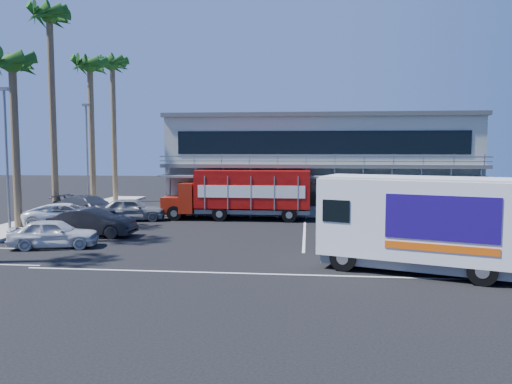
# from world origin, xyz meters

# --- Properties ---
(ground) EXTENTS (120.00, 120.00, 0.00)m
(ground) POSITION_xyz_m (0.00, 0.00, 0.00)
(ground) COLOR black
(ground) RESTS_ON ground
(building) EXTENTS (22.40, 12.00, 7.30)m
(building) POSITION_xyz_m (3.00, 14.94, 3.66)
(building) COLOR #A2A698
(building) RESTS_ON ground
(curb_strip) EXTENTS (3.00, 32.00, 0.16)m
(curb_strip) POSITION_xyz_m (-15.00, 6.00, 0.08)
(curb_strip) COLOR #A5A399
(curb_strip) RESTS_ON ground
(palm_c) EXTENTS (2.80, 2.80, 10.75)m
(palm_c) POSITION_xyz_m (-14.90, 3.00, 9.21)
(palm_c) COLOR brown
(palm_c) RESTS_ON ground
(palm_d) EXTENTS (2.80, 2.80, 14.75)m
(palm_d) POSITION_xyz_m (-15.20, 8.00, 12.80)
(palm_d) COLOR brown
(palm_d) RESTS_ON ground
(palm_e) EXTENTS (2.80, 2.80, 12.25)m
(palm_e) POSITION_xyz_m (-14.70, 13.00, 10.57)
(palm_e) COLOR brown
(palm_e) RESTS_ON ground
(palm_f) EXTENTS (2.80, 2.80, 13.25)m
(palm_f) POSITION_xyz_m (-15.10, 18.50, 11.47)
(palm_f) COLOR brown
(palm_f) RESTS_ON ground
(light_pole_near) EXTENTS (0.50, 0.25, 8.09)m
(light_pole_near) POSITION_xyz_m (-14.20, 1.00, 4.50)
(light_pole_near) COLOR gray
(light_pole_near) RESTS_ON ground
(light_pole_far) EXTENTS (0.50, 0.25, 8.09)m
(light_pole_far) POSITION_xyz_m (-14.20, 11.00, 4.50)
(light_pole_far) COLOR gray
(light_pole_far) RESTS_ON ground
(red_truck) EXTENTS (9.92, 2.44, 3.34)m
(red_truck) POSITION_xyz_m (-2.19, 8.50, 1.83)
(red_truck) COLOR maroon
(red_truck) RESTS_ON ground
(white_van) EXTENTS (8.00, 4.92, 3.70)m
(white_van) POSITION_xyz_m (6.50, -5.00, 1.96)
(white_van) COLOR white
(white_van) RESTS_ON ground
(parked_car_a) EXTENTS (4.42, 2.62, 1.41)m
(parked_car_a) POSITION_xyz_m (-10.03, -2.00, 0.70)
(parked_car_a) COLOR silver
(parked_car_a) RESTS_ON ground
(parked_car_b) EXTENTS (4.62, 1.62, 1.52)m
(parked_car_b) POSITION_xyz_m (-9.50, 1.20, 0.76)
(parked_car_b) COLOR black
(parked_car_b) RESTS_ON ground
(parked_car_c) EXTENTS (5.65, 3.82, 1.44)m
(parked_car_c) POSITION_xyz_m (-12.50, 4.40, 0.72)
(parked_car_c) COLOR white
(parked_car_c) RESTS_ON ground
(parked_car_d) EXTENTS (6.02, 4.03, 1.62)m
(parked_car_d) POSITION_xyz_m (-12.50, 7.41, 0.81)
(parked_car_d) COLOR #282B36
(parked_car_d) RESTS_ON ground
(parked_car_e) EXTENTS (4.76, 2.73, 1.52)m
(parked_car_e) POSITION_xyz_m (-9.50, 7.20, 0.76)
(parked_car_e) COLOR gray
(parked_car_e) RESTS_ON ground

